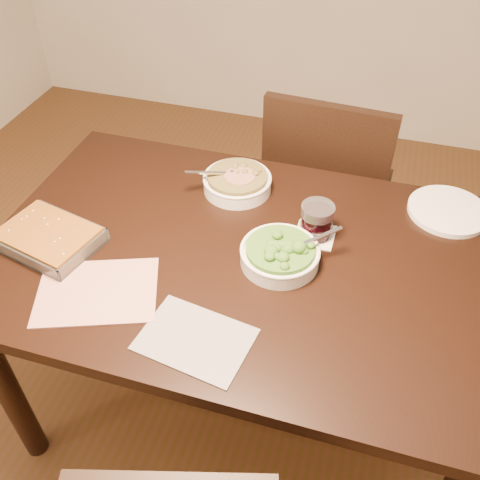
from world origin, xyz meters
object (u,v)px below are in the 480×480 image
(wine_tumbler, at_px, (317,220))
(chair_far, at_px, (326,189))
(broccoli_bowl, at_px, (280,254))
(dinner_plate, at_px, (448,211))
(table, at_px, (243,277))
(stew_bowl, at_px, (237,182))
(baking_dish, at_px, (49,238))

(wine_tumbler, distance_m, chair_far, 0.60)
(broccoli_bowl, bearing_deg, dinner_plate, 38.68)
(table, xyz_separation_m, dinner_plate, (0.53, 0.34, 0.10))
(dinner_plate, bearing_deg, broccoli_bowl, -141.32)
(table, xyz_separation_m, chair_far, (0.14, 0.65, -0.13))
(chair_far, bearing_deg, stew_bowl, 62.27)
(stew_bowl, relative_size, wine_tumbler, 2.09)
(baking_dish, bearing_deg, broccoli_bowl, 23.80)
(broccoli_bowl, relative_size, dinner_plate, 0.96)
(baking_dish, relative_size, wine_tumbler, 2.97)
(wine_tumbler, bearing_deg, chair_far, 93.77)
(broccoli_bowl, height_order, dinner_plate, broccoli_bowl)
(baking_dish, bearing_deg, stew_bowl, 56.01)
(baking_dish, relative_size, chair_far, 0.32)
(baking_dish, bearing_deg, wine_tumbler, 32.91)
(broccoli_bowl, bearing_deg, wine_tumbler, 61.81)
(stew_bowl, bearing_deg, baking_dish, -137.34)
(baking_dish, xyz_separation_m, chair_far, (0.66, 0.77, -0.25))
(table, distance_m, wine_tumbler, 0.26)
(stew_bowl, distance_m, baking_dish, 0.57)
(stew_bowl, distance_m, dinner_plate, 0.63)
(wine_tumbler, relative_size, dinner_plate, 0.44)
(stew_bowl, bearing_deg, chair_far, 58.37)
(table, distance_m, stew_bowl, 0.31)
(broccoli_bowl, xyz_separation_m, baking_dish, (-0.62, -0.11, -0.01))
(wine_tumbler, distance_m, dinner_plate, 0.42)
(stew_bowl, xyz_separation_m, baking_dish, (-0.42, -0.39, -0.01))
(stew_bowl, bearing_deg, broccoli_bowl, -53.70)
(table, bearing_deg, chair_far, 78.10)
(broccoli_bowl, height_order, chair_far, chair_far)
(broccoli_bowl, xyz_separation_m, chair_far, (0.04, 0.66, -0.26))
(wine_tumbler, bearing_deg, dinner_plate, 30.55)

